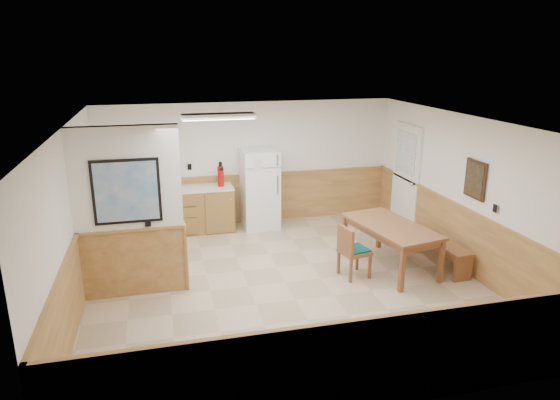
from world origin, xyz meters
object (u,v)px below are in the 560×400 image
object	(u,v)px
fire_extinguisher	(221,176)
dining_table	(391,230)
dining_bench	(437,245)
dining_chair	(350,248)
refrigerator	(260,189)
soap_bottle	(144,186)

from	to	relation	value
fire_extinguisher	dining_table	bearing A→B (deg)	-36.87
dining_bench	dining_chair	xyz separation A→B (m)	(-1.62, -0.13, 0.15)
dining_bench	dining_chair	size ratio (longest dim) A/B	1.78
dining_bench	fire_extinguisher	world-z (taller)	fire_extinguisher
dining_table	dining_chair	size ratio (longest dim) A/B	2.18
refrigerator	dining_bench	distance (m)	3.61
dining_bench	dining_chair	distance (m)	1.63
refrigerator	dining_chair	bearing A→B (deg)	-72.48
fire_extinguisher	refrigerator	bearing A→B (deg)	6.98
refrigerator	dining_table	distance (m)	3.00
fire_extinguisher	dining_chair	bearing A→B (deg)	-49.40
dining_bench	fire_extinguisher	bearing A→B (deg)	138.00
refrigerator	fire_extinguisher	size ratio (longest dim) A/B	3.26
dining_chair	fire_extinguisher	size ratio (longest dim) A/B	1.73
dining_table	dining_bench	distance (m)	0.90
refrigerator	dining_chair	distance (m)	2.84
refrigerator	dining_chair	world-z (taller)	refrigerator
dining_table	fire_extinguisher	xyz separation A→B (m)	(-2.44, 2.51, 0.46)
refrigerator	fire_extinguisher	distance (m)	0.84
soap_bottle	dining_bench	bearing A→B (deg)	-28.26
dining_bench	soap_bottle	size ratio (longest dim) A/B	7.50
dining_table	soap_bottle	world-z (taller)	soap_bottle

